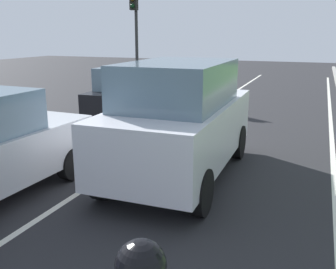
{
  "coord_description": "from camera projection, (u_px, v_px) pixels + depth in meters",
  "views": [
    {
      "loc": [
        3.15,
        2.9,
        2.78
      ],
      "look_at": [
        0.95,
        8.44,
        1.2
      ],
      "focal_mm": 40.77,
      "sensor_mm": 36.0,
      "label": 1
    }
  ],
  "objects": [
    {
      "name": "ground_plane",
      "position": [
        206.0,
        126.0,
        11.81
      ],
      "size": [
        60.0,
        60.0,
        0.0
      ],
      "primitive_type": "plane",
      "color": "#262628"
    },
    {
      "name": "lane_line_center",
      "position": [
        185.0,
        124.0,
        12.05
      ],
      "size": [
        0.12,
        32.0,
        0.01
      ],
      "primitive_type": "cube",
      "color": "silver",
      "rests_on": "ground"
    },
    {
      "name": "lane_line_right_edge",
      "position": [
        332.0,
        138.0,
        10.52
      ],
      "size": [
        0.12,
        32.0,
        0.01
      ],
      "primitive_type": "cube",
      "color": "silver",
      "rests_on": "ground"
    },
    {
      "name": "car_suv_ahead",
      "position": [
        180.0,
        119.0,
        7.39
      ],
      "size": [
        2.03,
        4.53,
        2.28
      ],
      "rotation": [
        0.0,
        0.0,
        0.02
      ],
      "color": "silver",
      "rests_on": "ground"
    },
    {
      "name": "car_hatchback_far",
      "position": [
        131.0,
        95.0,
        12.26
      ],
      "size": [
        1.84,
        3.76,
        1.78
      ],
      "rotation": [
        0.0,
        0.0,
        0.04
      ],
      "color": "black",
      "rests_on": "ground"
    },
    {
      "name": "traffic_light_overhead_left",
      "position": [
        135.0,
        21.0,
        17.01
      ],
      "size": [
        0.32,
        0.5,
        4.89
      ],
      "color": "#2D2D2D",
      "rests_on": "ground"
    }
  ]
}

